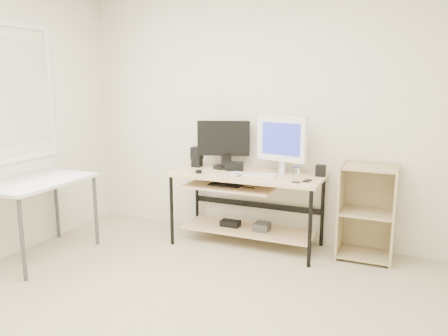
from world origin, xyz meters
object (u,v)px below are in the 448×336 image
Objects in this scene: side_table at (39,189)px; shelf_unit at (367,211)px; desk at (245,194)px; black_monitor at (224,141)px; audio_controller at (227,162)px; white_imac at (282,140)px.

shelf_unit reaches higher than side_table.
side_table is (-1.65, -1.06, 0.13)m from desk.
shelf_unit is at bearing 23.33° from side_table.
black_monitor is at bearing 179.94° from shelf_unit.
shelf_unit is (1.18, 0.16, -0.09)m from desk.
audio_controller is (1.41, 1.18, 0.16)m from side_table.
side_table is at bearing -127.24° from audio_controller.
white_imac reaches higher than audio_controller.
audio_controller reaches higher than side_table.
shelf_unit is 1.67× the size of black_monitor.
shelf_unit is 1.06m from white_imac.
side_table is at bearing -135.02° from white_imac.
side_table is at bearing -156.08° from black_monitor.
black_monitor is (-1.48, 0.00, 0.59)m from shelf_unit.
shelf_unit reaches higher than desk.
audio_controller reaches higher than desk.
desk is 2.78× the size of black_monitor.
audio_controller is at bearing 39.89° from side_table.
white_imac is 0.62m from audio_controller.
desk is 1.97m from side_table.
side_table is 6.51× the size of audio_controller.
side_table is 1.75× the size of white_imac.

